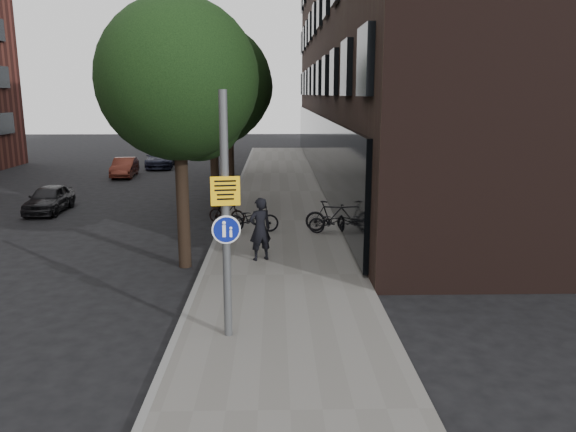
{
  "coord_description": "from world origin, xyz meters",
  "views": [
    {
      "loc": [
        0.04,
        -11.17,
        4.9
      ],
      "look_at": [
        0.34,
        2.16,
        2.0
      ],
      "focal_mm": 35.0,
      "sensor_mm": 36.0,
      "label": 1
    }
  ],
  "objects_px": {
    "signpost": "(226,216)",
    "parked_bike_facade_near": "(332,222)",
    "pedestrian": "(260,229)",
    "parked_car_near": "(49,199)"
  },
  "relations": [
    {
      "from": "pedestrian",
      "to": "parked_car_near",
      "type": "xyz_separation_m",
      "value": [
        -9.13,
        7.64,
        -0.48
      ]
    },
    {
      "from": "pedestrian",
      "to": "parked_bike_facade_near",
      "type": "height_order",
      "value": "pedestrian"
    },
    {
      "from": "signpost",
      "to": "parked_car_near",
      "type": "bearing_deg",
      "value": 115.81
    },
    {
      "from": "parked_car_near",
      "to": "pedestrian",
      "type": "bearing_deg",
      "value": -41.23
    },
    {
      "from": "pedestrian",
      "to": "parked_car_near",
      "type": "height_order",
      "value": "pedestrian"
    },
    {
      "from": "pedestrian",
      "to": "parked_car_near",
      "type": "bearing_deg",
      "value": -63.98
    },
    {
      "from": "signpost",
      "to": "parked_bike_facade_near",
      "type": "height_order",
      "value": "signpost"
    },
    {
      "from": "signpost",
      "to": "parked_bike_facade_near",
      "type": "xyz_separation_m",
      "value": [
        2.94,
        8.33,
        -2.03
      ]
    },
    {
      "from": "parked_bike_facade_near",
      "to": "signpost",
      "type": "bearing_deg",
      "value": 173.52
    },
    {
      "from": "pedestrian",
      "to": "parked_bike_facade_near",
      "type": "bearing_deg",
      "value": -152.36
    }
  ]
}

